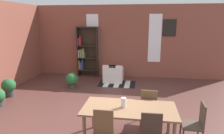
# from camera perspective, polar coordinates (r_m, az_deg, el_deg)

# --- Properties ---
(ground_plane) EXTENTS (11.09, 11.09, 0.00)m
(ground_plane) POSITION_cam_1_polar(r_m,az_deg,el_deg) (5.42, -1.61, -14.83)
(ground_plane) COLOR #54312C
(back_wall_brick) EXTENTS (8.99, 0.12, 3.22)m
(back_wall_brick) POSITION_cam_1_polar(r_m,az_deg,el_deg) (9.12, 3.21, 7.32)
(back_wall_brick) COLOR brown
(back_wall_brick) RESTS_ON ground
(window_pane_0) EXTENTS (0.55, 0.02, 2.09)m
(window_pane_0) POSITION_cam_1_polar(r_m,az_deg,el_deg) (9.27, -5.55, 8.37)
(window_pane_0) COLOR white
(window_pane_1) EXTENTS (0.55, 0.02, 2.09)m
(window_pane_1) POSITION_cam_1_polar(r_m,az_deg,el_deg) (9.01, 12.15, 8.00)
(window_pane_1) COLOR white
(dining_table) EXTENTS (1.96, 0.95, 0.76)m
(dining_table) POSITION_cam_1_polar(r_m,az_deg,el_deg) (4.33, 4.96, -12.45)
(dining_table) COLOR #876143
(dining_table) RESTS_ON ground
(vase_on_table) EXTENTS (0.11, 0.11, 0.21)m
(vase_on_table) POSITION_cam_1_polar(r_m,az_deg,el_deg) (4.26, 3.32, -10.12)
(vase_on_table) COLOR silver
(vase_on_table) RESTS_ON dining_table
(tealight_candle_0) EXTENTS (0.04, 0.04, 0.05)m
(tealight_candle_0) POSITION_cam_1_polar(r_m,az_deg,el_deg) (4.32, 3.56, -10.98)
(tealight_candle_0) COLOR silver
(tealight_candle_0) RESTS_ON dining_table
(dining_chair_far_right) EXTENTS (0.43, 0.43, 0.95)m
(dining_chair_far_right) POSITION_cam_1_polar(r_m,az_deg,el_deg) (5.04, 10.51, -10.85)
(dining_chair_far_right) COLOR brown
(dining_chair_far_right) RESTS_ON ground
(dining_chair_head_right) EXTENTS (0.42, 0.42, 0.95)m
(dining_chair_head_right) POSITION_cam_1_polar(r_m,az_deg,el_deg) (4.54, 22.84, -14.56)
(dining_chair_head_right) COLOR #4A3C30
(dining_chair_head_right) RESTS_ON ground
(bookshelf_tall) EXTENTS (0.96, 0.29, 2.27)m
(bookshelf_tall) POSITION_cam_1_polar(r_m,az_deg,el_deg) (9.26, -7.35, 4.27)
(bookshelf_tall) COLOR #2D2319
(bookshelf_tall) RESTS_ON ground
(armchair_white) EXTENTS (0.80, 0.81, 0.75)m
(armchair_white) POSITION_cam_1_polar(r_m,az_deg,el_deg) (8.46, 0.40, -2.30)
(armchair_white) COLOR silver
(armchair_white) RESTS_ON ground
(potted_plant_by_shelf) EXTENTS (0.48, 0.48, 0.59)m
(potted_plant_by_shelf) POSITION_cam_1_polar(r_m,az_deg,el_deg) (7.80, -11.44, -3.61)
(potted_plant_by_shelf) COLOR #333338
(potted_plant_by_shelf) RESTS_ON ground
(potted_plant_corner) EXTENTS (0.46, 0.46, 0.63)m
(potted_plant_corner) POSITION_cam_1_polar(r_m,az_deg,el_deg) (7.65, -27.44, -4.94)
(potted_plant_corner) COLOR #333338
(potted_plant_corner) RESTS_ON ground
(striped_rug) EXTENTS (1.48, 0.97, 0.01)m
(striped_rug) POSITION_cam_1_polar(r_m,az_deg,el_deg) (8.21, 1.46, -4.80)
(striped_rug) COLOR black
(striped_rug) RESTS_ON ground
(framed_picture) EXTENTS (0.56, 0.03, 0.72)m
(framed_picture) POSITION_cam_1_polar(r_m,az_deg,el_deg) (9.03, 16.11, 10.71)
(framed_picture) COLOR black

